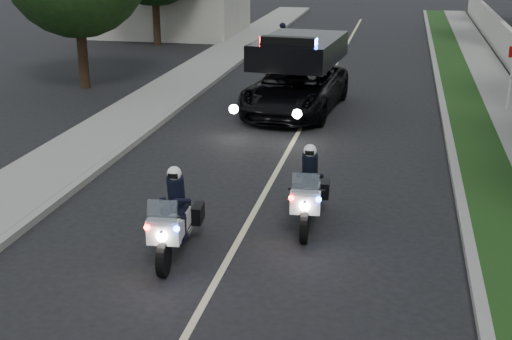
% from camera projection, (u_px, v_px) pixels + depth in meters
% --- Properties ---
extents(ground, '(120.00, 120.00, 0.00)m').
position_uv_depth(ground, '(230.00, 257.00, 11.95)').
color(ground, black).
rests_on(ground, ground).
extents(curb_right, '(0.20, 60.00, 0.15)m').
position_uv_depth(curb_right, '(445.00, 120.00, 20.37)').
color(curb_right, gray).
rests_on(curb_right, ground).
extents(grass_verge, '(1.20, 60.00, 0.16)m').
position_uv_depth(grass_verge, '(470.00, 121.00, 20.23)').
color(grass_verge, '#193814').
rests_on(grass_verge, ground).
extents(curb_left, '(0.20, 60.00, 0.15)m').
position_uv_depth(curb_left, '(181.00, 106.00, 21.97)').
color(curb_left, gray).
rests_on(curb_left, ground).
extents(sidewalk_left, '(2.00, 60.00, 0.16)m').
position_uv_depth(sidewalk_left, '(148.00, 104.00, 22.19)').
color(sidewalk_left, gray).
rests_on(sidewalk_left, ground).
extents(lane_marking, '(0.12, 50.00, 0.01)m').
position_uv_depth(lane_marking, '(308.00, 115.00, 21.20)').
color(lane_marking, '#BFB78C').
rests_on(lane_marking, ground).
extents(police_moto_left, '(0.81, 1.91, 1.59)m').
position_uv_depth(police_moto_left, '(176.00, 254.00, 12.06)').
color(police_moto_left, silver).
rests_on(police_moto_left, ground).
extents(police_moto_right, '(0.76, 1.90, 1.59)m').
position_uv_depth(police_moto_right, '(308.00, 225.00, 13.27)').
color(police_moto_right, silver).
rests_on(police_moto_right, ground).
extents(police_suv, '(3.01, 5.65, 2.64)m').
position_uv_depth(police_suv, '(295.00, 111.00, 21.65)').
color(police_suv, black).
rests_on(police_suv, ground).
extents(bicycle, '(0.79, 1.84, 0.94)m').
position_uv_depth(bicycle, '(282.00, 64.00, 29.31)').
color(bicycle, black).
rests_on(bicycle, ground).
extents(cyclist, '(0.61, 0.45, 1.56)m').
position_uv_depth(cyclist, '(282.00, 64.00, 29.31)').
color(cyclist, black).
rests_on(cyclist, ground).
extents(sign_post, '(0.45, 0.45, 2.17)m').
position_uv_depth(sign_post, '(506.00, 114.00, 21.27)').
color(sign_post, '#A00B1E').
rests_on(sign_post, ground).
extents(tree_left_near, '(5.66, 5.66, 8.33)m').
position_uv_depth(tree_left_near, '(85.00, 87.00, 24.94)').
color(tree_left_near, '#1A3B13').
rests_on(tree_left_near, ground).
extents(tree_left_far, '(6.97, 6.97, 8.87)m').
position_uv_depth(tree_left_far, '(158.00, 45.00, 34.21)').
color(tree_left_far, black).
rests_on(tree_left_far, ground).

